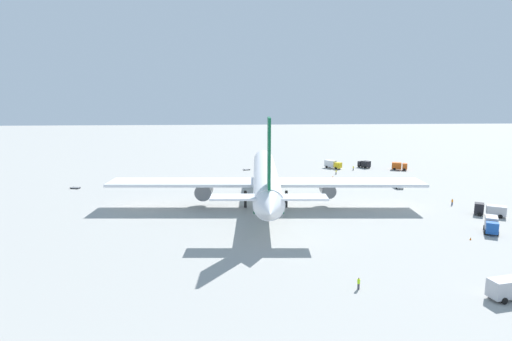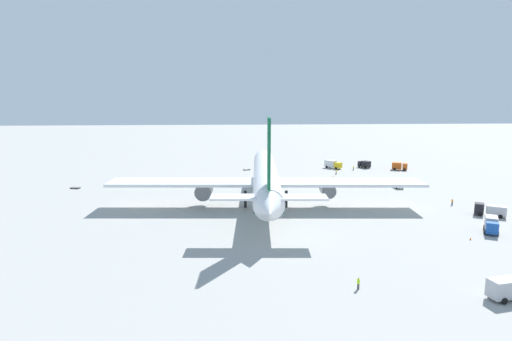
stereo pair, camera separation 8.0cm
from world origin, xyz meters
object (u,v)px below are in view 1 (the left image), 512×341
service_truck_0 (510,288)px  service_truck_3 (364,164)px  service_van (398,185)px  traffic_cone_0 (333,177)px  service_truck_5 (491,224)px  ground_worker_2 (353,168)px  service_truck_4 (490,210)px  ground_worker_3 (336,172)px  baggage_cart_2 (246,169)px  service_truck_1 (399,166)px  baggage_cart_1 (123,181)px  service_truck_2 (333,164)px  traffic_cone_2 (471,239)px  traffic_cone_1 (370,184)px  ground_worker_1 (359,283)px  ground_worker_0 (452,202)px  baggage_cart_0 (75,188)px  airliner (265,178)px

service_truck_0 → service_truck_3: size_ratio=1.33×
service_van → traffic_cone_0: size_ratio=7.82×
service_truck_5 → ground_worker_2: bearing=5.4°
service_truck_4 → ground_worker_2: bearing=12.7°
service_truck_3 → ground_worker_3: bearing=132.2°
service_truck_5 → baggage_cart_2: size_ratio=1.95×
service_truck_1 → ground_worker_2: (0.20, 17.20, -0.67)m
service_truck_5 → baggage_cart_1: service_truck_5 is taller
service_truck_2 → traffic_cone_2: service_truck_2 is taller
service_truck_0 → traffic_cone_1: 74.57m
service_van → baggage_cart_2: (33.75, 43.90, -0.77)m
service_truck_2 → baggage_cart_1: (-23.45, 72.45, -0.77)m
service_truck_2 → baggage_cart_1: bearing=107.9°
service_truck_4 → baggage_cart_1: 102.09m
ground_worker_1 → ground_worker_2: size_ratio=1.04×
service_truck_5 → ground_worker_0: bearing=-9.0°
service_truck_5 → baggage_cart_1: size_ratio=1.79×
service_truck_4 → ground_worker_2: 62.67m
service_truck_2 → ground_worker_1: bearing=168.3°
service_truck_3 → ground_worker_3: size_ratio=3.14×
baggage_cart_0 → ground_worker_0: 104.77m
airliner → service_truck_1: (48.53, -53.93, -5.47)m
service_truck_0 → airliner: bearing=29.4°
service_truck_2 → ground_worker_1: service_truck_2 is taller
ground_worker_2 → traffic_cone_1: (-25.55, 2.15, -0.59)m
service_truck_1 → ground_worker_2: size_ratio=3.46×
service_truck_5 → service_van: service_truck_5 is taller
airliner → service_truck_3: 68.98m
baggage_cart_0 → ground_worker_3: bearing=-78.0°
service_truck_2 → service_truck_3: service_truck_2 is taller
service_truck_5 → ground_worker_2: 72.80m
service_truck_0 → service_truck_5: bearing=-28.3°
ground_worker_3 → traffic_cone_1: (-17.88, -6.24, -0.55)m
service_truck_0 → ground_worker_0: (48.75, -18.13, -0.75)m
service_truck_2 → ground_worker_1: (-100.77, 20.92, -0.71)m
baggage_cart_0 → ground_worker_1: 95.13m
service_truck_4 → ground_worker_3: size_ratio=4.13×
airliner → traffic_cone_0: airliner is taller
service_van → baggage_cart_2: size_ratio=1.40×
airliner → service_van: (18.22, -41.35, -5.97)m
service_truck_3 → ground_worker_3: 19.23m
service_truck_2 → service_truck_5: (-77.44, -13.40, 0.06)m
baggage_cart_1 → ground_worker_2: 81.11m
service_truck_4 → baggage_cart_1: (42.65, 92.75, -0.67)m
baggage_cart_0 → ground_worker_1: bearing=-137.9°
service_truck_5 → baggage_cart_2: bearing=31.4°
ground_worker_2 → baggage_cart_2: bearing=85.3°
ground_worker_0 → ground_worker_1: ground_worker_1 is taller
service_truck_3 → service_truck_5: bearing=-179.2°
service_truck_4 → ground_worker_1: 53.87m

